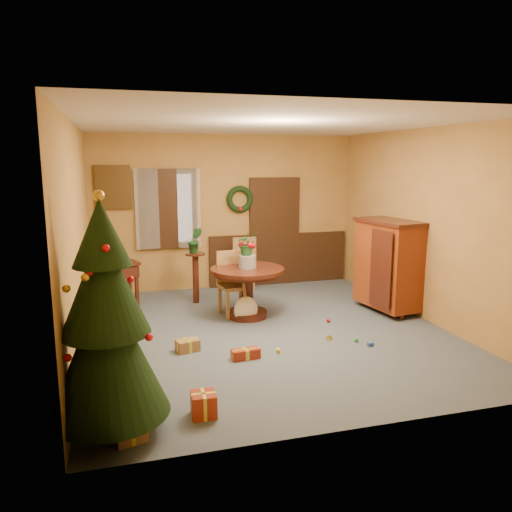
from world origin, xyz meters
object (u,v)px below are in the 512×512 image
object	(u,v)px
christmas_tree	(106,323)
writing_desk	(111,275)
dining_table	(247,283)
chair_near	(232,281)
sideboard	(388,263)

from	to	relation	value
christmas_tree	writing_desk	bearing A→B (deg)	90.00
dining_table	chair_near	world-z (taller)	chair_near
chair_near	christmas_tree	distance (m)	3.72
chair_near	christmas_tree	bearing A→B (deg)	-120.16
christmas_tree	sideboard	bearing A→B (deg)	31.70
chair_near	sideboard	bearing A→B (deg)	-12.30
sideboard	writing_desk	bearing A→B (deg)	163.08
christmas_tree	writing_desk	xyz separation A→B (m)	(0.00, 3.96, -0.45)
writing_desk	sideboard	distance (m)	4.50
christmas_tree	dining_table	bearing A→B (deg)	55.34
chair_near	writing_desk	world-z (taller)	chair_near
sideboard	chair_near	bearing A→B (deg)	167.70
dining_table	sideboard	size ratio (longest dim) A/B	0.77
chair_near	sideboard	world-z (taller)	sideboard
chair_near	writing_desk	distance (m)	2.01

